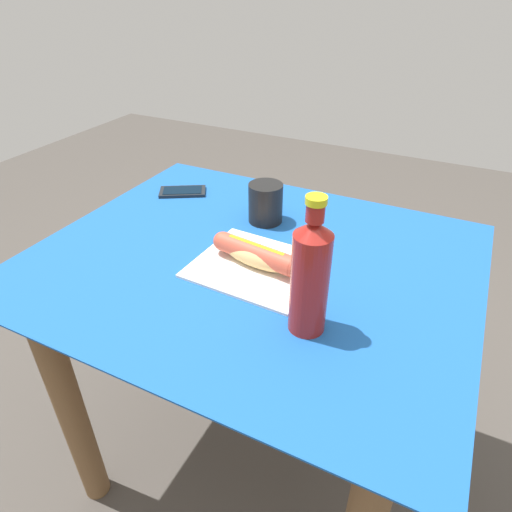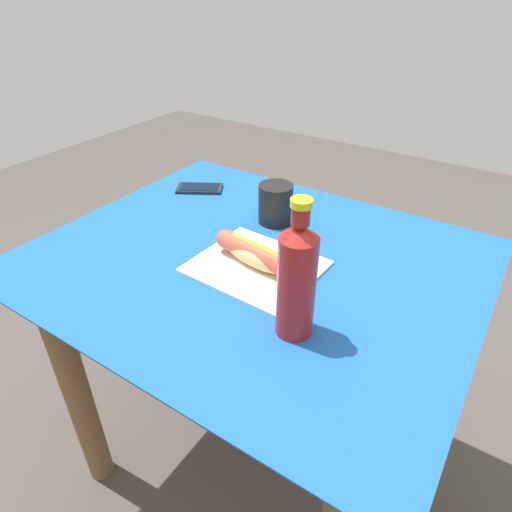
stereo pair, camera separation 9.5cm
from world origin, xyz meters
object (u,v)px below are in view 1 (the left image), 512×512
at_px(soda_bottle, 310,276).
at_px(drinking_cup, 266,203).
at_px(hot_dog, 256,254).
at_px(cell_phone, 183,191).

bearing_deg(soda_bottle, drinking_cup, -54.06).
height_order(hot_dog, cell_phone, hot_dog).
height_order(cell_phone, soda_bottle, soda_bottle).
bearing_deg(cell_phone, hot_dog, 145.66).
bearing_deg(drinking_cup, cell_phone, -8.85).
distance_m(hot_dog, drinking_cup, 0.22).
xyz_separation_m(hot_dog, drinking_cup, (0.07, -0.20, 0.02)).
bearing_deg(cell_phone, drinking_cup, 171.15).
relative_size(hot_dog, soda_bottle, 0.85).
height_order(hot_dog, soda_bottle, soda_bottle).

